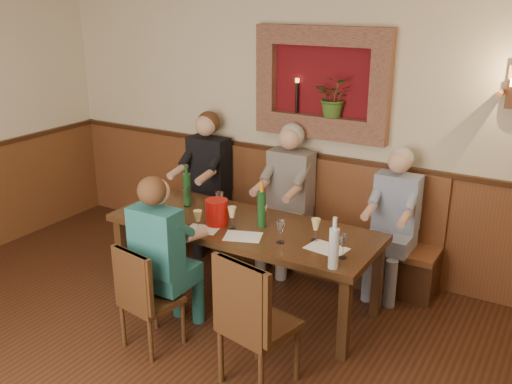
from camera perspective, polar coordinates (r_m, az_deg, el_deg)
room_shell at (r=3.29m, az=-18.74°, el=4.69°), size 6.04×6.04×2.82m
wainscoting at (r=3.82m, az=-16.60°, el=-14.57°), size 6.02×6.02×1.15m
wall_niche at (r=5.54m, az=6.89°, el=10.25°), size 1.36×0.30×1.06m
dining_table at (r=5.03m, az=-1.27°, el=-4.01°), size 2.40×0.90×0.75m
bench at (r=5.92m, az=3.59°, el=-3.99°), size 3.00×0.45×1.11m
chair_near_left at (r=4.65m, az=-10.47°, el=-12.22°), size 0.45×0.45×0.88m
chair_near_right at (r=4.18m, az=0.11°, el=-15.20°), size 0.54×0.54×1.02m
person_bench_left at (r=6.22m, az=-5.15°, el=0.02°), size 0.45×0.55×1.49m
person_bench_mid at (r=5.73m, az=3.01°, el=-1.72°), size 0.44×0.54×1.47m
person_bench_right at (r=5.37m, az=13.40°, el=-4.22°), size 0.40×0.49×1.38m
person_chair_front at (r=4.63m, az=-9.02°, el=-7.80°), size 0.40×0.50×1.39m
spittoon_bucket at (r=4.96m, az=-3.95°, el=-2.03°), size 0.26×0.26×0.23m
wine_bottle_green_a at (r=4.88m, az=0.56°, el=-1.62°), size 0.09×0.09×0.41m
wine_bottle_green_b at (r=5.42m, az=-6.91°, el=0.34°), size 0.09×0.09×0.40m
water_bottle at (r=4.20m, az=7.79°, el=-5.50°), size 0.09×0.09×0.40m
tasting_sheet_a at (r=5.28m, az=-9.30°, el=-2.18°), size 0.31×0.23×0.00m
tasting_sheet_b at (r=4.74m, az=-1.31°, el=-4.46°), size 0.36×0.31×0.00m
tasting_sheet_c at (r=4.56m, az=7.08°, el=-5.61°), size 0.34×0.26×0.00m
tasting_sheet_d at (r=4.90m, az=-5.35°, el=-3.73°), size 0.30×0.25×0.00m
wine_glass_0 at (r=4.83m, az=-5.82°, el=-2.93°), size 0.08×0.08×0.19m
wine_glass_1 at (r=5.24m, az=-3.66°, el=-1.02°), size 0.08×0.08×0.19m
wine_glass_2 at (r=4.60m, az=2.47°, el=-3.98°), size 0.08×0.08×0.19m
wine_glass_3 at (r=4.39m, az=8.71°, el=-5.40°), size 0.08×0.08×0.19m
wine_glass_4 at (r=5.42m, az=-6.95°, el=-0.45°), size 0.08×0.08×0.19m
wine_glass_5 at (r=4.66m, az=5.98°, el=-3.77°), size 0.08×0.08×0.19m
wine_glass_6 at (r=4.92m, az=0.72°, el=-2.38°), size 0.08×0.08×0.19m
wine_glass_7 at (r=4.89m, az=-2.42°, el=-2.55°), size 0.08×0.08×0.19m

